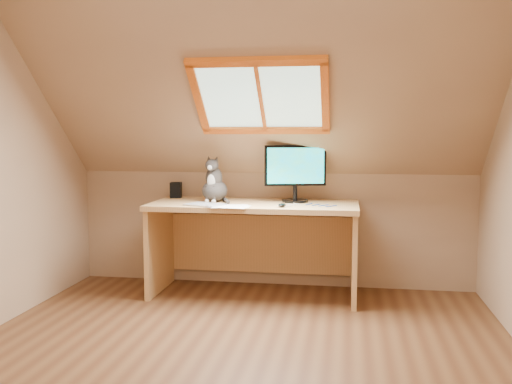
# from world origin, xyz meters

# --- Properties ---
(ground) EXTENTS (3.50, 3.50, 0.00)m
(ground) POSITION_xyz_m (0.00, 0.00, 0.00)
(ground) COLOR brown
(ground) RESTS_ON ground
(room_shell) EXTENTS (3.52, 3.52, 2.41)m
(room_shell) POSITION_xyz_m (0.00, -0.09, 1.43)
(room_shell) COLOR tan
(room_shell) RESTS_ON ground
(desk) EXTENTS (1.70, 0.75, 0.78)m
(desk) POSITION_xyz_m (-0.11, 1.45, 0.55)
(desk) COLOR tan
(desk) RESTS_ON ground
(monitor) EXTENTS (0.51, 0.22, 0.47)m
(monitor) POSITION_xyz_m (0.22, 1.48, 1.05)
(monitor) COLOR black
(monitor) RESTS_ON desk
(cat) EXTENTS (0.25, 0.28, 0.39)m
(cat) POSITION_xyz_m (-0.45, 1.41, 0.92)
(cat) COLOR #403B38
(cat) RESTS_ON desk
(desk_speaker) EXTENTS (0.11, 0.11, 0.14)m
(desk_speaker) POSITION_xyz_m (-0.85, 1.63, 0.85)
(desk_speaker) COLOR black
(desk_speaker) RESTS_ON desk
(graphics_tablet) EXTENTS (0.34, 0.30, 0.01)m
(graphics_tablet) POSITION_xyz_m (-0.47, 1.14, 0.78)
(graphics_tablet) COLOR #B2B2B7
(graphics_tablet) RESTS_ON desk
(mouse) EXTENTS (0.08, 0.11, 0.03)m
(mouse) POSITION_xyz_m (0.15, 1.14, 0.79)
(mouse) COLOR black
(mouse) RESTS_ON desk
(papers) EXTENTS (0.33, 0.27, 0.00)m
(papers) POSITION_xyz_m (-0.19, 1.12, 0.78)
(papers) COLOR white
(papers) RESTS_ON desk
(cables) EXTENTS (0.51, 0.26, 0.01)m
(cables) POSITION_xyz_m (0.35, 1.26, 0.78)
(cables) COLOR silver
(cables) RESTS_ON desk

